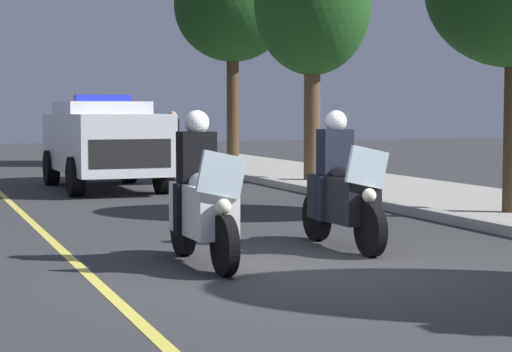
# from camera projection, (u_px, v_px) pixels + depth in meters

# --- Properties ---
(ground_plane) EXTENTS (80.00, 80.00, 0.00)m
(ground_plane) POSITION_uv_depth(u_px,v_px,m) (311.00, 269.00, 10.12)
(ground_plane) COLOR #333335
(lane_stripe_center) EXTENTS (48.00, 0.12, 0.01)m
(lane_stripe_center) POSITION_uv_depth(u_px,v_px,m) (97.00, 283.00, 9.32)
(lane_stripe_center) COLOR #E0D14C
(lane_stripe_center) RESTS_ON ground
(police_motorcycle_lead_left) EXTENTS (2.14, 0.56, 1.72)m
(police_motorcycle_lead_left) POSITION_uv_depth(u_px,v_px,m) (202.00, 202.00, 10.38)
(police_motorcycle_lead_left) COLOR black
(police_motorcycle_lead_left) RESTS_ON ground
(police_motorcycle_lead_right) EXTENTS (2.14, 0.56, 1.72)m
(police_motorcycle_lead_right) POSITION_uv_depth(u_px,v_px,m) (342.00, 192.00, 11.65)
(police_motorcycle_lead_right) COLOR black
(police_motorcycle_lead_right) RESTS_ON ground
(police_suv) EXTENTS (4.93, 2.14, 2.05)m
(police_suv) POSITION_uv_depth(u_px,v_px,m) (104.00, 140.00, 20.32)
(police_suv) COLOR silver
(police_suv) RESTS_ON ground
(cyclist_background) EXTENTS (1.76, 0.32, 1.69)m
(cyclist_background) POSITION_uv_depth(u_px,v_px,m) (173.00, 143.00, 24.96)
(cyclist_background) COLOR black
(cyclist_background) RESTS_ON ground
(tree_far_back) EXTENTS (2.69, 2.69, 5.69)m
(tree_far_back) POSITION_uv_depth(u_px,v_px,m) (312.00, 6.00, 21.54)
(tree_far_back) COLOR #4C3823
(tree_far_back) RESTS_ON sidewalk_strip
(tree_behind_suv) EXTENTS (3.58, 3.58, 6.52)m
(tree_behind_suv) POSITION_uv_depth(u_px,v_px,m) (233.00, 6.00, 28.58)
(tree_behind_suv) COLOR #42301E
(tree_behind_suv) RESTS_ON sidewalk_strip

